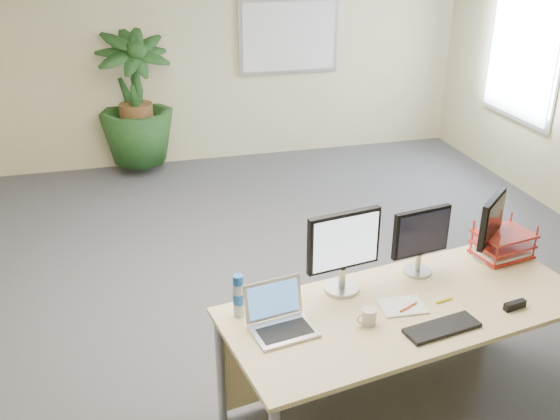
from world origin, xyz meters
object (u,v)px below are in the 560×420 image
object	(u,v)px
monitor_left	(344,247)
monitor_right	(421,237)
desk	(394,320)
floor_plant	(137,114)
laptop	(280,318)

from	to	relation	value
monitor_left	monitor_right	world-z (taller)	monitor_left
monitor_right	desk	bearing A→B (deg)	-138.78
floor_plant	monitor_right	size ratio (longest dim) A/B	3.39
monitor_left	monitor_right	distance (m)	0.54
monitor_right	laptop	bearing A→B (deg)	-160.94
desk	floor_plant	size ratio (longest dim) A/B	1.52
laptop	desk	bearing A→B (deg)	10.07
monitor_left	laptop	xyz separation A→B (m)	(-0.46, -0.27, -0.24)
desk	monitor_right	xyz separation A→B (m)	(0.24, 0.21, 0.43)
monitor_right	laptop	distance (m)	1.08
floor_plant	laptop	distance (m)	4.82
floor_plant	monitor_right	bearing A→B (deg)	-70.95
monitor_right	floor_plant	bearing A→B (deg)	109.05
desk	laptop	distance (m)	0.81
monitor_left	monitor_right	bearing A→B (deg)	7.81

